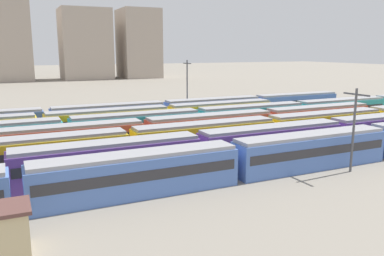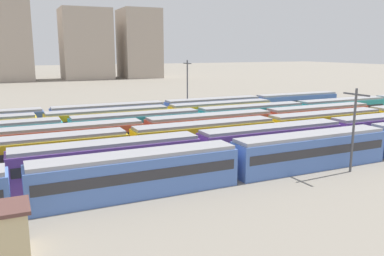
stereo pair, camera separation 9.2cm
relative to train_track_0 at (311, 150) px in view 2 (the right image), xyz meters
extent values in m
plane|color=gray|center=(-28.78, 15.60, -1.90)|extent=(600.00, 600.00, 0.00)
cube|color=#4C70BC|center=(-18.90, 0.00, -0.20)|extent=(18.00, 3.00, 3.40)
cube|color=#2D2D33|center=(-18.90, 0.00, 0.20)|extent=(17.20, 3.06, 0.90)
cube|color=#939399|center=(-18.90, 0.00, 1.67)|extent=(17.60, 2.70, 0.35)
cube|color=#4C70BC|center=(0.00, 0.00, -0.20)|extent=(18.00, 3.00, 3.40)
cube|color=#2D2D33|center=(0.00, 0.00, 0.20)|extent=(17.20, 3.06, 0.90)
cube|color=#939399|center=(0.00, 0.00, 1.67)|extent=(17.60, 2.70, 0.35)
cube|color=#6B429E|center=(-20.11, 5.20, -0.20)|extent=(18.00, 3.00, 3.40)
cube|color=#2D2D33|center=(-20.11, 5.20, 0.20)|extent=(17.20, 3.06, 0.90)
cube|color=#939399|center=(-20.11, 5.20, 1.67)|extent=(17.60, 2.70, 0.35)
cube|color=#6B429E|center=(-1.21, 5.20, -0.20)|extent=(18.00, 3.00, 3.40)
cube|color=#2D2D33|center=(-1.21, 5.20, 0.20)|extent=(17.20, 3.06, 0.90)
cube|color=#939399|center=(-1.21, 5.20, 1.67)|extent=(17.60, 2.70, 0.35)
cube|color=yellow|center=(-26.08, 10.40, -0.20)|extent=(18.00, 3.00, 3.40)
cube|color=#2D2D33|center=(-26.08, 10.40, 0.20)|extent=(17.20, 3.06, 0.90)
cube|color=#939399|center=(-26.08, 10.40, 1.67)|extent=(17.60, 2.70, 0.35)
cube|color=yellow|center=(-7.18, 10.40, -0.20)|extent=(18.00, 3.00, 3.40)
cube|color=#2D2D33|center=(-7.18, 10.40, 0.20)|extent=(17.20, 3.06, 0.90)
cube|color=#939399|center=(-7.18, 10.40, 1.67)|extent=(17.60, 2.70, 0.35)
cube|color=yellow|center=(11.72, 10.40, -0.20)|extent=(18.00, 3.00, 3.40)
cube|color=#2D2D33|center=(11.72, 10.40, 0.20)|extent=(17.20, 3.06, 0.90)
cube|color=#939399|center=(11.72, 10.40, 1.67)|extent=(17.60, 2.70, 0.35)
cube|color=#BC4C38|center=(-22.65, 15.60, -0.20)|extent=(18.00, 3.00, 3.40)
cube|color=#2D2D33|center=(-22.65, 15.60, 0.20)|extent=(17.20, 3.06, 0.90)
cube|color=#939399|center=(-22.65, 15.60, 1.67)|extent=(17.60, 2.70, 0.35)
cube|color=#BC4C38|center=(-3.75, 15.60, -0.20)|extent=(18.00, 3.00, 3.40)
cube|color=#2D2D33|center=(-3.75, 15.60, 0.20)|extent=(17.20, 3.06, 0.90)
cube|color=#939399|center=(-3.75, 15.60, 1.67)|extent=(17.60, 2.70, 0.35)
cube|color=#BC4C38|center=(15.15, 15.60, -0.20)|extent=(18.00, 3.00, 3.40)
cube|color=#2D2D33|center=(15.15, 15.60, 0.20)|extent=(17.20, 3.06, 0.90)
cube|color=#939399|center=(15.15, 15.60, 1.67)|extent=(17.60, 2.70, 0.35)
cube|color=teal|center=(-12.58, 20.80, -0.20)|extent=(18.00, 3.00, 3.40)
cube|color=#2D2D33|center=(-12.58, 20.80, 0.20)|extent=(17.20, 3.06, 0.90)
cube|color=#939399|center=(-12.58, 20.80, 1.67)|extent=(17.60, 2.70, 0.35)
cube|color=teal|center=(6.32, 20.80, -0.20)|extent=(18.00, 3.00, 3.40)
cube|color=#2D2D33|center=(6.32, 20.80, 0.20)|extent=(17.20, 3.06, 0.90)
cube|color=#939399|center=(6.32, 20.80, 1.67)|extent=(17.60, 2.70, 0.35)
cube|color=teal|center=(25.22, 20.80, -0.20)|extent=(18.00, 3.00, 3.40)
cube|color=#2D2D33|center=(25.22, 20.80, 0.20)|extent=(17.20, 3.06, 0.90)
cube|color=#939399|center=(25.22, 20.80, 1.67)|extent=(17.60, 2.70, 0.35)
cube|color=yellow|center=(-15.25, 26.00, -0.20)|extent=(18.00, 3.00, 3.40)
cube|color=#2D2D33|center=(-15.25, 26.00, 0.20)|extent=(17.20, 3.06, 0.90)
cube|color=#939399|center=(-15.25, 26.00, 1.67)|extent=(17.60, 2.70, 0.35)
cube|color=yellow|center=(3.65, 26.00, -0.20)|extent=(18.00, 3.00, 3.40)
cube|color=#2D2D33|center=(3.65, 26.00, 0.20)|extent=(17.20, 3.06, 0.90)
cube|color=#939399|center=(3.65, 26.00, 1.67)|extent=(17.60, 2.70, 0.35)
cube|color=#4C70BC|center=(-13.94, 31.20, -0.20)|extent=(18.00, 3.00, 3.40)
cube|color=#2D2D33|center=(-13.94, 31.20, 0.20)|extent=(17.20, 3.06, 0.90)
cube|color=#939399|center=(-13.94, 31.20, 1.67)|extent=(17.60, 2.70, 0.35)
cube|color=#4C70BC|center=(4.96, 31.20, -0.20)|extent=(18.00, 3.00, 3.40)
cube|color=#2D2D33|center=(4.96, 31.20, 0.20)|extent=(17.20, 3.06, 0.90)
cube|color=#939399|center=(4.96, 31.20, 1.67)|extent=(17.60, 2.70, 0.35)
cube|color=#4C70BC|center=(23.86, 31.20, -0.20)|extent=(18.00, 3.00, 3.40)
cube|color=#2D2D33|center=(23.86, 31.20, 0.20)|extent=(17.20, 3.06, 0.90)
cube|color=#939399|center=(23.86, 31.20, 1.67)|extent=(17.60, 2.70, 0.35)
cylinder|color=#4C4C51|center=(1.10, 34.05, 3.34)|extent=(0.24, 0.24, 10.48)
cube|color=#47474C|center=(1.10, 34.05, 7.98)|extent=(0.16, 3.20, 0.16)
cylinder|color=#4C4C51|center=(2.79, -2.79, 2.37)|extent=(0.24, 0.24, 8.54)
cube|color=#47474C|center=(2.79, -2.79, 6.03)|extent=(0.16, 3.20, 0.16)
cube|color=#C6B284|center=(-29.46, -6.18, -0.50)|extent=(3.20, 2.60, 2.80)
cube|color=#A89989|center=(-27.96, 142.49, 24.50)|extent=(19.19, 15.04, 52.81)
cube|color=#A89989|center=(2.92, 142.49, 12.71)|extent=(20.11, 17.57, 29.23)
cube|color=#A89989|center=(26.31, 142.49, 13.05)|extent=(16.25, 18.87, 29.91)
camera|label=1|loc=(-28.34, -31.12, 10.33)|focal=36.98mm
camera|label=2|loc=(-28.26, -31.16, 10.33)|focal=36.98mm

